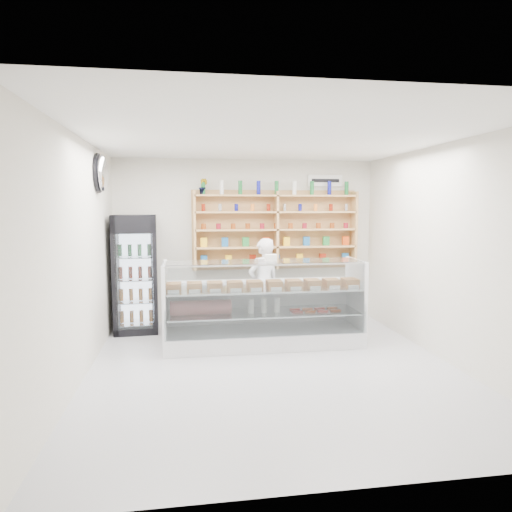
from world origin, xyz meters
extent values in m
plane|color=#99999D|center=(0.00, 0.00, 0.00)|extent=(5.00, 5.00, 0.00)
plane|color=white|center=(0.00, 0.00, 2.80)|extent=(5.00, 5.00, 0.00)
plane|color=beige|center=(0.00, 2.50, 1.40)|extent=(4.50, 0.00, 4.50)
plane|color=beige|center=(0.00, -2.50, 1.40)|extent=(4.50, 0.00, 4.50)
plane|color=beige|center=(-2.25, 0.00, 1.40)|extent=(0.00, 5.00, 5.00)
plane|color=beige|center=(2.25, 0.00, 1.40)|extent=(0.00, 5.00, 5.00)
cube|color=white|center=(0.04, 0.94, 0.12)|extent=(2.82, 0.80, 0.24)
cube|color=white|center=(0.04, 1.31, 0.53)|extent=(2.82, 0.05, 0.59)
cube|color=silver|center=(0.04, 0.94, 0.48)|extent=(2.71, 0.70, 0.02)
cube|color=silver|center=(0.04, 0.94, 0.83)|extent=(2.77, 0.74, 0.02)
cube|color=silver|center=(0.04, 0.56, 0.73)|extent=(2.77, 0.12, 0.98)
cube|color=silver|center=(0.04, 0.90, 1.22)|extent=(2.77, 0.56, 0.01)
imported|color=silver|center=(0.16, 1.64, 0.75)|extent=(0.65, 0.56, 1.50)
cube|color=black|center=(-1.85, 1.99, 0.93)|extent=(0.70, 0.69, 1.86)
cube|color=#270435|center=(-1.87, 1.69, 1.72)|extent=(0.66, 0.06, 0.26)
cube|color=silver|center=(-1.87, 1.67, 0.85)|extent=(0.56, 0.04, 1.47)
cube|color=tan|center=(-0.90, 2.34, 1.59)|extent=(0.04, 0.28, 1.33)
cube|color=tan|center=(0.50, 2.34, 1.59)|extent=(0.04, 0.28, 1.33)
cube|color=tan|center=(1.90, 2.34, 1.59)|extent=(0.04, 0.28, 1.33)
cube|color=tan|center=(0.50, 2.34, 1.00)|extent=(2.80, 0.28, 0.03)
cube|color=tan|center=(0.50, 2.34, 1.30)|extent=(2.80, 0.28, 0.03)
cube|color=tan|center=(0.50, 2.34, 1.60)|extent=(2.80, 0.28, 0.03)
cube|color=tan|center=(0.50, 2.34, 1.90)|extent=(2.80, 0.28, 0.03)
cube|color=tan|center=(0.50, 2.34, 2.18)|extent=(2.80, 0.28, 0.03)
imported|color=#1E6626|center=(-0.75, 2.34, 2.33)|extent=(0.18, 0.16, 0.26)
ellipsoid|color=silver|center=(-2.17, 1.20, 2.45)|extent=(0.15, 0.50, 0.50)
cube|color=white|center=(1.40, 2.47, 2.45)|extent=(0.62, 0.03, 0.20)
camera|label=1|loc=(-1.04, -5.39, 1.99)|focal=32.00mm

